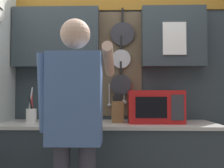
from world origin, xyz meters
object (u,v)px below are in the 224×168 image
Objects in this scene: knife_block at (117,111)px; microwave at (155,106)px; utensil_crock at (31,114)px; person at (75,117)px.

microwave is at bearing -0.05° from knife_block.
utensil_crock is at bearing 179.94° from knife_block.
microwave is 1.50× the size of utensil_crock.
utensil_crock is 0.88m from person.
person is (0.56, -0.68, 0.03)m from utensil_crock.
knife_block is at bearing 66.30° from person.
utensil_crock is (-1.22, 0.00, -0.08)m from microwave.
microwave is 1.76× the size of knife_block.
utensil_crock is (-0.85, 0.00, -0.03)m from knife_block.
person is at bearing -50.73° from utensil_crock.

